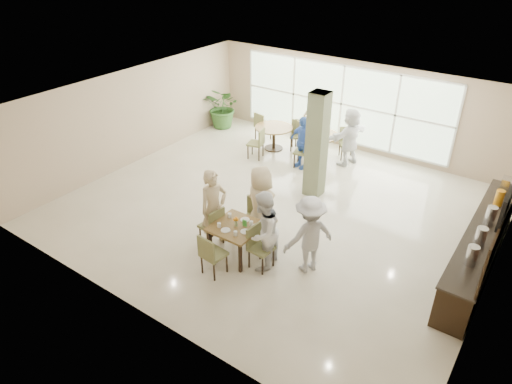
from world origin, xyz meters
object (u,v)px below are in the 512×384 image
Objects in this scene: buffet_counter at (482,244)px; teen_right at (263,231)px; round_table_left at (274,131)px; potted_plant at (224,107)px; adult_b at (350,137)px; teen_left at (214,208)px; adult_a at (302,142)px; teen_standing at (309,235)px; main_table at (236,229)px; round_table_right at (319,139)px; teen_far at (261,204)px; adult_standing at (311,125)px.

buffet_counter is 2.67× the size of teen_right.
potted_plant reaches higher than round_table_left.
teen_left is at bearing 10.20° from adult_b.
buffet_counter is 2.98× the size of adult_a.
teen_left is 1.06× the size of teen_standing.
teen_left is 1.34m from teen_right.
adult_b is at bearing 89.59° from main_table.
potted_plant is at bearing 176.36° from round_table_right.
round_table_left is 0.67× the size of teen_far.
teen_far is 1.14× the size of adult_a.
adult_b is at bearing -1.83° from potted_plant.
adult_a is (-5.37, 1.87, 0.24)m from buffet_counter.
teen_left is 2.19m from teen_standing.
buffet_counter is (5.29, -2.77, -0.04)m from round_table_right.
teen_right is at bearing -29.18° from teen_standing.
teen_left is at bearing -53.07° from potted_plant.
round_table_left is at bearing -63.72° from adult_b.
teen_standing is (-2.88, -2.14, 0.30)m from buffet_counter.
round_table_left is at bearing -158.52° from teen_right.
teen_right is at bearing -59.02° from round_table_left.
main_table is 5.46m from round_table_right.
potted_plant is at bearing -98.26° from teen_standing.
teen_standing is at bearing -62.02° from teen_left.
teen_left reaches higher than potted_plant.
teen_right is (1.34, -0.07, -0.03)m from teen_left.
adult_standing is (-0.43, 1.31, 0.02)m from adult_a.
teen_left reaches higher than teen_right.
round_table_left is at bearing 36.55° from teen_left.
round_table_left is at bearing 170.55° from adult_a.
adult_standing is (-2.92, 5.32, -0.04)m from teen_standing.
potted_plant is at bearing 178.02° from adult_a.
teen_left is 1.01× the size of teen_far.
teen_left reaches higher than adult_a.
teen_far is at bearing -77.87° from round_table_right.
teen_left is at bearing -71.07° from adult_a.
teen_left reaches higher than round_table_right.
adult_a is (-0.07, -0.89, 0.20)m from round_table_right.
round_table_right is 5.48m from teen_standing.
adult_b is at bearing 5.53° from round_table_right.
adult_standing is (-1.47, 0.32, -0.06)m from adult_b.
adult_b reaches higher than adult_a.
adult_a reaches higher than potted_plant.
teen_standing is at bearing -63.83° from round_table_right.
adult_standing is at bearing 2.71° from potted_plant.
round_table_left is at bearing 159.77° from buffet_counter.
potted_plant is at bearing -28.35° from teen_far.
teen_right reaches higher than adult_b.
adult_a reaches higher than round_table_right.
potted_plant is 0.82× the size of teen_left.
teen_right is at bearing -45.57° from potted_plant.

